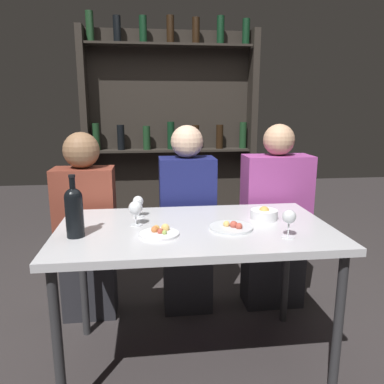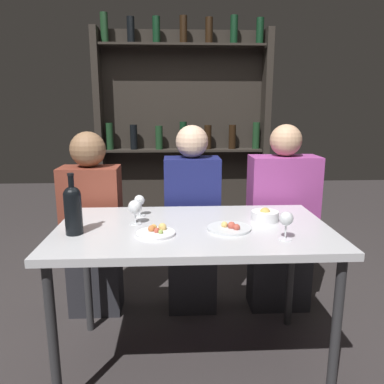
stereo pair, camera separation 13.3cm
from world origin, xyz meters
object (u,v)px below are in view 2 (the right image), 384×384
(snack_bowl, at_px, (265,216))
(seated_person_right, at_px, (281,225))
(wine_bottle, at_px, (73,208))
(seated_person_left, at_px, (93,229))
(food_plate_1, at_px, (230,228))
(wine_glass_1, at_px, (286,220))
(wine_glass_2, at_px, (139,201))
(food_plate_0, at_px, (156,232))
(wine_glass_0, at_px, (135,208))
(seated_person_center, at_px, (192,225))

(snack_bowl, relative_size, seated_person_right, 0.11)
(wine_bottle, height_order, seated_person_left, seated_person_left)
(food_plate_1, distance_m, seated_person_left, 1.03)
(seated_person_left, bearing_deg, wine_glass_1, -36.93)
(wine_glass_2, relative_size, seated_person_left, 0.10)
(wine_glass_2, xyz_separation_m, seated_person_right, (0.90, 0.36, -0.27))
(food_plate_0, distance_m, seated_person_left, 0.83)
(food_plate_0, bearing_deg, food_plate_1, 7.50)
(food_plate_1, bearing_deg, wine_bottle, -178.11)
(wine_glass_0, height_order, snack_bowl, wine_glass_0)
(wine_glass_2, bearing_deg, seated_person_center, 49.72)
(wine_bottle, relative_size, wine_glass_2, 2.48)
(seated_person_left, bearing_deg, wine_bottle, -84.62)
(food_plate_0, relative_size, snack_bowl, 1.29)
(food_plate_1, distance_m, seated_person_center, 0.66)
(food_plate_1, xyz_separation_m, seated_person_center, (-0.15, 0.62, -0.18))
(food_plate_1, xyz_separation_m, seated_person_left, (-0.80, 0.62, -0.20))
(wine_glass_0, bearing_deg, wine_bottle, -152.60)
(wine_glass_0, relative_size, seated_person_right, 0.10)
(wine_glass_1, xyz_separation_m, food_plate_1, (-0.23, 0.15, -0.08))
(wine_glass_0, height_order, wine_glass_2, wine_glass_0)
(seated_person_center, bearing_deg, food_plate_0, -106.77)
(wine_glass_0, distance_m, snack_bowl, 0.67)
(seated_person_center, bearing_deg, food_plate_1, -76.14)
(food_plate_0, bearing_deg, seated_person_right, 39.98)
(food_plate_1, relative_size, seated_person_right, 0.17)
(wine_glass_1, xyz_separation_m, seated_person_center, (-0.38, 0.77, -0.27))
(seated_person_center, bearing_deg, wine_glass_2, -130.28)
(wine_glass_1, bearing_deg, seated_person_center, 116.31)
(snack_bowl, relative_size, seated_person_left, 0.12)
(seated_person_left, xyz_separation_m, seated_person_right, (1.24, 0.00, 0.01))
(food_plate_1, xyz_separation_m, seated_person_right, (0.44, 0.62, -0.19))
(wine_glass_1, height_order, snack_bowl, wine_glass_1)
(food_plate_0, relative_size, seated_person_right, 0.15)
(food_plate_1, bearing_deg, seated_person_left, 142.15)
(wine_glass_0, distance_m, seated_person_right, 1.07)
(wine_glass_2, bearing_deg, seated_person_left, 133.49)
(wine_bottle, relative_size, seated_person_center, 0.23)
(food_plate_0, bearing_deg, snack_bowl, 18.22)
(wine_glass_0, height_order, food_plate_1, wine_glass_0)
(wine_glass_2, bearing_deg, food_plate_1, -29.71)
(seated_person_center, height_order, seated_person_right, seated_person_right)
(wine_bottle, relative_size, food_plate_0, 1.57)
(wine_glass_0, relative_size, food_plate_1, 0.59)
(food_plate_0, distance_m, seated_person_right, 1.06)
(snack_bowl, height_order, seated_person_left, seated_person_left)
(seated_person_center, relative_size, seated_person_right, 1.00)
(wine_bottle, distance_m, food_plate_1, 0.75)
(food_plate_0, relative_size, food_plate_1, 0.86)
(food_plate_1, height_order, seated_person_center, seated_person_center)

